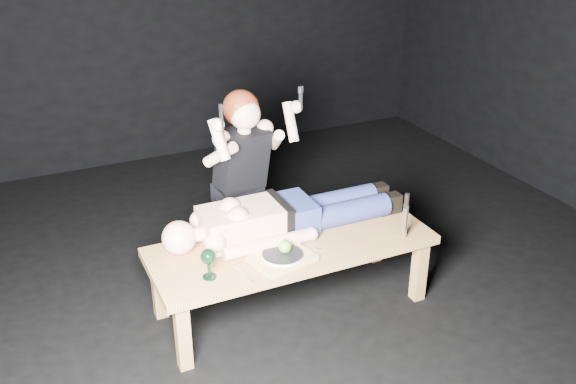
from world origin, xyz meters
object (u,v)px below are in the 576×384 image
at_px(kneeling_woman, 236,176).
at_px(carving_knife, 405,216).
at_px(goblet, 209,264).
at_px(lying_man, 288,211).
at_px(serving_tray, 282,258).
at_px(table, 292,275).

xyz_separation_m(kneeling_woman, carving_knife, (0.71, -0.87, -0.03)).
distance_m(kneeling_woman, goblet, 0.92).
height_order(lying_man, serving_tray, lying_man).
distance_m(table, carving_knife, 0.75).
bearing_deg(lying_man, kneeling_woman, 106.05).
bearing_deg(table, lying_man, 73.02).
relative_size(table, kneeling_woman, 1.31).
height_order(serving_tray, carving_knife, carving_knife).
bearing_deg(lying_man, goblet, -152.93).
relative_size(table, carving_knife, 5.85).
distance_m(serving_tray, goblet, 0.43).
height_order(kneeling_woman, goblet, kneeling_woman).
bearing_deg(serving_tray, kneeling_woman, 87.19).
distance_m(lying_man, serving_tray, 0.37).
relative_size(serving_tray, carving_knife, 1.18).
bearing_deg(serving_tray, goblet, 179.69).
height_order(lying_man, carving_knife, carving_knife).
height_order(lying_man, kneeling_woman, kneeling_woman).
relative_size(lying_man, goblet, 8.93).
bearing_deg(table, kneeling_woman, 98.35).
xyz_separation_m(table, carving_knife, (0.62, -0.23, 0.37)).
xyz_separation_m(lying_man, serving_tray, (-0.18, -0.30, -0.11)).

